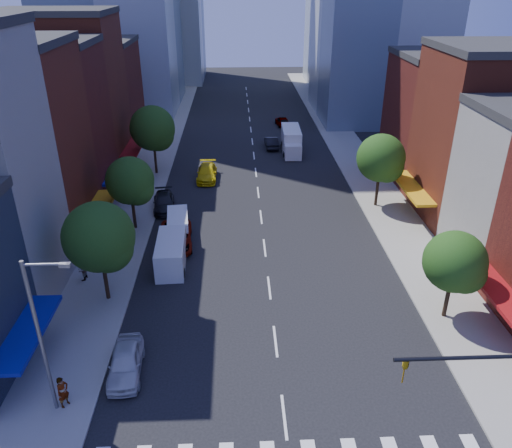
{
  "coord_description": "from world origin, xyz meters",
  "views": [
    {
      "loc": [
        -2.25,
        -18.67,
        20.66
      ],
      "look_at": [
        -0.95,
        12.56,
        5.0
      ],
      "focal_mm": 35.0,
      "sensor_mm": 36.0,
      "label": 1
    }
  ],
  "objects_px": {
    "parked_car_front": "(126,362)",
    "pedestrian_near": "(63,392)",
    "cargo_van_near": "(171,254)",
    "traffic_car_oncoming": "(271,142)",
    "taxi": "(207,173)",
    "parked_car_second": "(173,245)",
    "traffic_car_far": "(282,121)",
    "box_truck": "(291,141)",
    "parked_car_rear": "(164,202)",
    "parked_car_third": "(176,237)",
    "pedestrian_far": "(82,270)",
    "cargo_van_far": "(178,225)"
  },
  "relations": [
    {
      "from": "parked_car_rear",
      "to": "cargo_van_near",
      "type": "bearing_deg",
      "value": -87.01
    },
    {
      "from": "parked_car_second",
      "to": "pedestrian_near",
      "type": "relative_size",
      "value": 2.2
    },
    {
      "from": "box_truck",
      "to": "pedestrian_far",
      "type": "distance_m",
      "value": 35.27
    },
    {
      "from": "cargo_van_near",
      "to": "traffic_car_oncoming",
      "type": "bearing_deg",
      "value": 69.46
    },
    {
      "from": "parked_car_third",
      "to": "pedestrian_near",
      "type": "xyz_separation_m",
      "value": [
        -4.07,
        -17.68,
        0.28
      ]
    },
    {
      "from": "parked_car_second",
      "to": "traffic_car_oncoming",
      "type": "distance_m",
      "value": 29.34
    },
    {
      "from": "parked_car_second",
      "to": "traffic_car_far",
      "type": "height_order",
      "value": "traffic_car_far"
    },
    {
      "from": "cargo_van_far",
      "to": "parked_car_third",
      "type": "bearing_deg",
      "value": -96.42
    },
    {
      "from": "parked_car_front",
      "to": "parked_car_third",
      "type": "relative_size",
      "value": 0.79
    },
    {
      "from": "parked_car_third",
      "to": "taxi",
      "type": "bearing_deg",
      "value": 77.77
    },
    {
      "from": "pedestrian_near",
      "to": "pedestrian_far",
      "type": "relative_size",
      "value": 1.06
    },
    {
      "from": "traffic_car_oncoming",
      "to": "parked_car_second",
      "type": "bearing_deg",
      "value": 67.38
    },
    {
      "from": "parked_car_second",
      "to": "parked_car_rear",
      "type": "height_order",
      "value": "parked_car_rear"
    },
    {
      "from": "box_truck",
      "to": "pedestrian_near",
      "type": "distance_m",
      "value": 45.25
    },
    {
      "from": "parked_car_second",
      "to": "parked_car_third",
      "type": "bearing_deg",
      "value": 83.91
    },
    {
      "from": "cargo_van_near",
      "to": "traffic_car_far",
      "type": "bearing_deg",
      "value": 70.91
    },
    {
      "from": "traffic_car_oncoming",
      "to": "box_truck",
      "type": "relative_size",
      "value": 0.59
    },
    {
      "from": "parked_car_front",
      "to": "traffic_car_oncoming",
      "type": "relative_size",
      "value": 1.02
    },
    {
      "from": "parked_car_front",
      "to": "parked_car_second",
      "type": "xyz_separation_m",
      "value": [
        1.16,
        14.06,
        -0.1
      ]
    },
    {
      "from": "pedestrian_near",
      "to": "pedestrian_far",
      "type": "height_order",
      "value": "pedestrian_near"
    },
    {
      "from": "parked_car_second",
      "to": "box_truck",
      "type": "height_order",
      "value": "box_truck"
    },
    {
      "from": "parked_car_third",
      "to": "pedestrian_far",
      "type": "relative_size",
      "value": 3.3
    },
    {
      "from": "parked_car_third",
      "to": "pedestrian_near",
      "type": "distance_m",
      "value": 18.14
    },
    {
      "from": "pedestrian_far",
      "to": "parked_car_third",
      "type": "bearing_deg",
      "value": 137.73
    },
    {
      "from": "cargo_van_far",
      "to": "traffic_car_far",
      "type": "relative_size",
      "value": 1.1
    },
    {
      "from": "parked_car_rear",
      "to": "taxi",
      "type": "relative_size",
      "value": 0.95
    },
    {
      "from": "parked_car_second",
      "to": "cargo_van_near",
      "type": "height_order",
      "value": "cargo_van_near"
    },
    {
      "from": "parked_car_third",
      "to": "parked_car_rear",
      "type": "bearing_deg",
      "value": 99.39
    },
    {
      "from": "traffic_car_far",
      "to": "pedestrian_far",
      "type": "distance_m",
      "value": 46.39
    },
    {
      "from": "taxi",
      "to": "traffic_car_oncoming",
      "type": "bearing_deg",
      "value": 54.91
    },
    {
      "from": "parked_car_front",
      "to": "pedestrian_near",
      "type": "distance_m",
      "value": 3.72
    },
    {
      "from": "parked_car_front",
      "to": "traffic_car_oncoming",
      "type": "distance_m",
      "value": 43.1
    },
    {
      "from": "traffic_car_oncoming",
      "to": "pedestrian_near",
      "type": "bearing_deg",
      "value": 69.87
    },
    {
      "from": "parked_car_front",
      "to": "cargo_van_far",
      "type": "xyz_separation_m",
      "value": [
        1.32,
        17.11,
        0.16
      ]
    },
    {
      "from": "traffic_car_oncoming",
      "to": "pedestrian_near",
      "type": "xyz_separation_m",
      "value": [
        -14.01,
        -44.07,
        0.35
      ]
    },
    {
      "from": "cargo_van_near",
      "to": "traffic_car_oncoming",
      "type": "relative_size",
      "value": 1.22
    },
    {
      "from": "taxi",
      "to": "box_truck",
      "type": "height_order",
      "value": "box_truck"
    },
    {
      "from": "parked_car_front",
      "to": "traffic_car_oncoming",
      "type": "height_order",
      "value": "parked_car_front"
    },
    {
      "from": "parked_car_front",
      "to": "taxi",
      "type": "xyz_separation_m",
      "value": [
        3.23,
        30.43,
        -0.01
      ]
    },
    {
      "from": "parked_car_front",
      "to": "parked_car_rear",
      "type": "relative_size",
      "value": 0.92
    },
    {
      "from": "parked_car_front",
      "to": "traffic_car_far",
      "type": "bearing_deg",
      "value": 71.75
    },
    {
      "from": "box_truck",
      "to": "pedestrian_near",
      "type": "relative_size",
      "value": 4.03
    },
    {
      "from": "taxi",
      "to": "pedestrian_far",
      "type": "xyz_separation_m",
      "value": [
        -8.33,
        -20.59,
        0.26
      ]
    },
    {
      "from": "taxi",
      "to": "cargo_van_far",
      "type": "bearing_deg",
      "value": -97.54
    },
    {
      "from": "taxi",
      "to": "traffic_car_far",
      "type": "bearing_deg",
      "value": 65.05
    },
    {
      "from": "traffic_car_oncoming",
      "to": "pedestrian_far",
      "type": "bearing_deg",
      "value": 60.27
    },
    {
      "from": "parked_car_rear",
      "to": "box_truck",
      "type": "height_order",
      "value": "box_truck"
    },
    {
      "from": "traffic_car_oncoming",
      "to": "parked_car_front",
      "type": "bearing_deg",
      "value": 72.37
    },
    {
      "from": "cargo_van_far",
      "to": "pedestrian_near",
      "type": "bearing_deg",
      "value": -107.81
    },
    {
      "from": "parked_car_front",
      "to": "pedestrian_near",
      "type": "relative_size",
      "value": 2.45
    }
  ]
}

